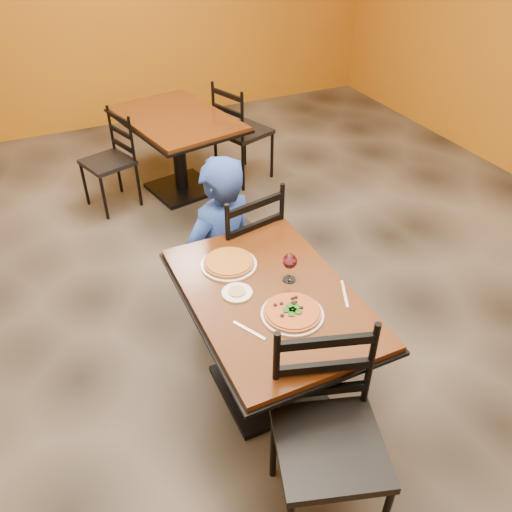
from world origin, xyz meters
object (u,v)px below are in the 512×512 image
chair_second_left (108,163)px  wine_glass (290,266)px  table_second (178,136)px  table_main (270,320)px  chair_second_right (244,132)px  plate_far (229,264)px  diner (220,235)px  plate_main (292,314)px  side_plate (237,293)px  pizza_far (229,262)px  chair_main_near (330,448)px  chair_main_far (238,247)px  pizza_main (292,312)px

chair_second_left → wine_glass: bearing=-6.6°
table_second → table_main: bearing=-96.8°
chair_second_right → plate_far: 2.48m
diner → plate_far: diner is taller
table_main → chair_second_right: chair_second_right is taller
wine_glass → chair_second_left: bearing=101.4°
table_main → chair_second_right: bearing=69.2°
table_second → plate_main: (-0.28, -2.73, 0.20)m
chair_second_right → wine_glass: 2.64m
table_main → wine_glass: size_ratio=6.83×
wine_glass → side_plate: bearing=177.4°
plate_main → side_plate: same height
plate_main → plate_far: 0.52m
pizza_far → plate_far: bearing=-63.4°
chair_main_near → pizza_far: (-0.01, 1.08, 0.26)m
table_main → table_second: bearing=83.2°
diner → wine_glass: diner is taller
side_plate → chair_main_near: bearing=-85.3°
plate_far → pizza_far: (-0.00, 0.00, 0.02)m
chair_main_far → pizza_far: 0.60m
table_second → diner: size_ratio=1.23×
diner → pizza_main: size_ratio=4.00×
table_second → chair_second_right: bearing=0.0°
diner → table_main: bearing=67.8°
pizza_far → wine_glass: (0.24, -0.25, 0.07)m
table_second → wine_glass: (-0.16, -2.48, 0.28)m
chair_second_right → plate_main: 2.90m
chair_second_right → side_plate: 2.72m
chair_main_far → chair_second_right: 1.93m
chair_second_right → pizza_far: 2.48m
table_main → pizza_far: (-0.10, 0.31, 0.21)m
chair_main_near → chair_main_far: 1.57m
diner → plate_far: 0.60m
plate_main → pizza_main: 0.02m
plate_far → side_plate: (-0.05, -0.24, 0.00)m
chair_second_right → pizza_far: (-1.06, -2.23, 0.29)m
side_plate → wine_glass: 0.31m
table_main → chair_main_near: size_ratio=1.21×
chair_main_far → diner: (-0.10, 0.08, 0.07)m
chair_main_near → wine_glass: (0.23, 0.82, 0.33)m
diner → pizza_far: (-0.15, -0.55, 0.20)m
side_plate → plate_main: bearing=-55.3°
chair_main_far → chair_second_left: bearing=-85.3°
diner → table_second: bearing=-117.3°
table_second → pizza_far: size_ratio=4.97×
chair_main_near → diner: size_ratio=0.90×
table_second → chair_main_near: size_ratio=1.37×
diner → pizza_far: 0.61m
table_second → pizza_main: 2.75m
plate_far → wine_glass: wine_glass is taller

